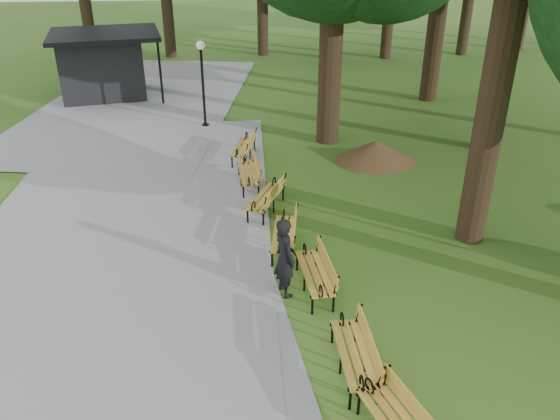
{
  "coord_description": "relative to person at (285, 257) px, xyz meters",
  "views": [
    {
      "loc": [
        -0.99,
        -10.66,
        7.16
      ],
      "look_at": [
        0.09,
        0.99,
        1.1
      ],
      "focal_mm": 35.97,
      "sensor_mm": 36.0,
      "label": 1
    }
  ],
  "objects": [
    {
      "name": "ground",
      "position": [
        -0.03,
        0.78,
        -0.9
      ],
      "size": [
        100.0,
        100.0,
        0.0
      ],
      "primitive_type": "plane",
      "color": "#335F1B",
      "rests_on": "ground"
    },
    {
      "name": "path",
      "position": [
        -4.03,
        3.78,
        -0.87
      ],
      "size": [
        12.0,
        38.0,
        0.06
      ],
      "primitive_type": "cube",
      "color": "#99999C",
      "rests_on": "ground"
    },
    {
      "name": "person",
      "position": [
        0.0,
        0.0,
        0.0
      ],
      "size": [
        0.63,
        0.77,
        1.8
      ],
      "primitive_type": "imported",
      "rotation": [
        0.0,
        0.0,
        1.92
      ],
      "color": "black",
      "rests_on": "ground"
    },
    {
      "name": "kiosk",
      "position": [
        -6.59,
        15.89,
        0.53
      ],
      "size": [
        5.21,
        4.73,
        2.87
      ],
      "primitive_type": null,
      "rotation": [
        0.0,
        0.0,
        0.18
      ],
      "color": "black",
      "rests_on": "ground"
    },
    {
      "name": "lamp_post",
      "position": [
        -1.98,
        11.23,
        1.43
      ],
      "size": [
        0.32,
        0.32,
        3.26
      ],
      "color": "black",
      "rests_on": "ground"
    },
    {
      "name": "dirt_mound",
      "position": [
        3.75,
        7.12,
        -0.54
      ],
      "size": [
        2.27,
        2.27,
        0.73
      ],
      "primitive_type": "cone",
      "color": "#47301C",
      "rests_on": "ground"
    },
    {
      "name": "bench_1",
      "position": [
        0.96,
        -2.51,
        -0.46
      ],
      "size": [
        0.64,
        1.9,
        0.88
      ],
      "primitive_type": null,
      "rotation": [
        0.0,
        0.0,
        -1.57
      ],
      "color": "gold",
      "rests_on": "ground"
    },
    {
      "name": "bench_2",
      "position": [
        0.65,
        0.04,
        -0.46
      ],
      "size": [
        0.77,
        1.94,
        0.88
      ],
      "primitive_type": null,
      "rotation": [
        0.0,
        0.0,
        -1.5
      ],
      "color": "gold",
      "rests_on": "ground"
    },
    {
      "name": "bench_3",
      "position": [
        0.15,
        1.77,
        -0.46
      ],
      "size": [
        0.93,
        1.98,
        0.88
      ],
      "primitive_type": null,
      "rotation": [
        0.0,
        0.0,
        -1.73
      ],
      "color": "gold",
      "rests_on": "ground"
    },
    {
      "name": "bench_4",
      "position": [
        -0.13,
        3.82,
        -0.46
      ],
      "size": [
        1.36,
        2.0,
        0.88
      ],
      "primitive_type": null,
      "rotation": [
        0.0,
        0.0,
        -1.99
      ],
      "color": "gold",
      "rests_on": "ground"
    },
    {
      "name": "bench_5",
      "position": [
        -0.54,
        5.5,
        -0.46
      ],
      "size": [
        0.73,
        1.93,
        0.88
      ],
      "primitive_type": null,
      "rotation": [
        0.0,
        0.0,
        -1.52
      ],
      "color": "gold",
      "rests_on": "ground"
    },
    {
      "name": "bench_6",
      "position": [
        -0.61,
        7.68,
        -0.46
      ],
      "size": [
        1.05,
        2.0,
        0.88
      ],
      "primitive_type": null,
      "rotation": [
        0.0,
        0.0,
        -1.8
      ],
      "color": "gold",
      "rests_on": "ground"
    }
  ]
}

